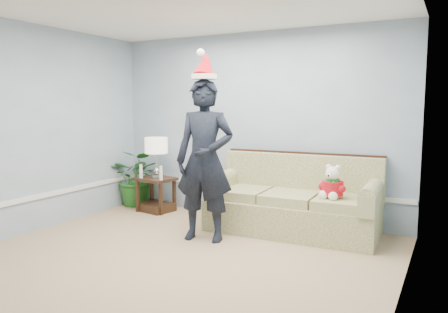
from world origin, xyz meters
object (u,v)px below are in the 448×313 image
side_table (156,198)px  teddy_bear (332,186)px  man (205,161)px  houseplant (138,178)px  table_lamp (156,147)px  sofa (293,204)px

side_table → teddy_bear: size_ratio=1.51×
side_table → man: 1.85m
houseplant → teddy_bear: teddy_bear is taller
table_lamp → teddy_bear: size_ratio=1.50×
sofa → side_table: size_ratio=3.49×
houseplant → teddy_bear: bearing=-7.3°
houseplant → man: man is taller
sofa → side_table: (-2.26, 0.04, -0.15)m
side_table → table_lamp: 0.81m
sofa → side_table: bearing=177.1°
sofa → table_lamp: (-2.23, 0.02, 0.65)m
side_table → table_lamp: table_lamp is taller
table_lamp → teddy_bear: (2.78, -0.21, -0.33)m
houseplant → table_lamp: bearing=-21.2°
man → houseplant: bearing=138.8°
sofa → man: 1.35m
teddy_bear → table_lamp: bearing=-171.4°
side_table → table_lamp: (0.04, -0.02, 0.81)m
houseplant → teddy_bear: size_ratio=2.21×
table_lamp → man: (1.38, -0.87, -0.03)m
side_table → houseplant: houseplant is taller
houseplant → teddy_bear: (3.33, -0.43, 0.22)m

